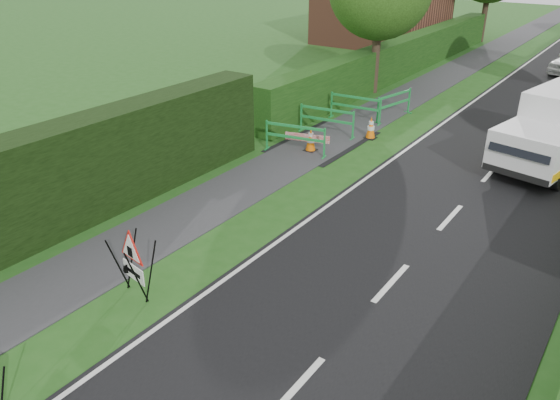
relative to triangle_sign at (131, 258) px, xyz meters
The scene contains 12 objects.
ground 2.10m from the triangle_sign, 40.65° to the right, with size 120.00×120.00×0.00m, color #1F4E16.
footpath 33.80m from the triangle_sign, 92.62° to the left, with size 2.00×90.00×0.02m, color #2D2D30.
hedge_west_far 21.07m from the triangle_sign, 99.70° to the left, with size 1.00×24.00×1.80m, color #14380F.
triangle_sign is the anchor object (origin of this frame).
works_van 13.11m from the triangle_sign, 66.32° to the left, with size 2.81×5.20×2.25m.
traffic_cone_3 8.90m from the triangle_sign, 99.46° to the left, with size 0.38×0.38×0.79m.
traffic_cone_4 11.04m from the triangle_sign, 92.13° to the left, with size 0.38×0.38×0.79m.
ped_barrier_0 8.45m from the triangle_sign, 101.89° to the left, with size 2.09×0.75×1.00m.
ped_barrier_1 10.63m from the triangle_sign, 100.11° to the left, with size 2.09×0.58×1.00m.
ped_barrier_2 12.60m from the triangle_sign, 98.20° to the left, with size 2.08×0.50×1.00m.
ped_barrier_3 13.70m from the triangle_sign, 93.19° to the left, with size 0.76×2.09×1.00m.
redwhite_plank 8.89m from the triangle_sign, 100.12° to the left, with size 1.50×0.04×0.25m, color red.
Camera 1 is at (5.97, -4.36, 6.38)m, focal length 35.00 mm.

